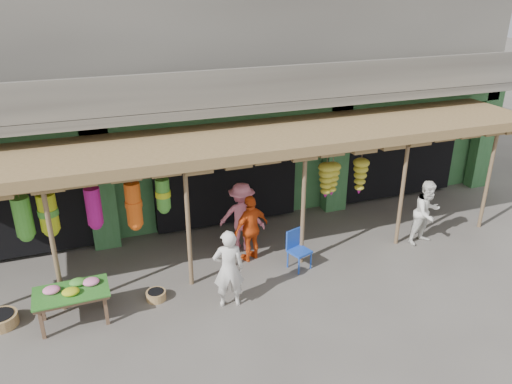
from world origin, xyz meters
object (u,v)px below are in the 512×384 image
object	(u,v)px
flower_table	(72,292)
blue_chair	(297,247)
person_shopper	(242,216)
person_front	(229,269)
person_vendor	(251,228)
person_right	(427,213)

from	to	relation	value
flower_table	blue_chair	xyz separation A→B (m)	(4.62, 0.34, -0.15)
flower_table	person_shopper	bearing A→B (deg)	21.10
person_front	person_vendor	xyz separation A→B (m)	(0.98, 1.47, -0.03)
person_vendor	flower_table	bearing A→B (deg)	-5.18
person_right	person_shopper	xyz separation A→B (m)	(-4.17, 1.24, 0.03)
flower_table	person_shopper	size ratio (longest dim) A/B	0.82
person_shopper	flower_table	bearing A→B (deg)	51.57
flower_table	person_right	world-z (taller)	person_right
person_right	person_shopper	size ratio (longest dim) A/B	0.96
person_front	person_shopper	distance (m)	2.23
blue_chair	person_right	bearing A→B (deg)	-19.54
flower_table	person_right	bearing A→B (deg)	1.04
person_vendor	person_front	bearing A→B (deg)	36.64
person_vendor	person_shopper	distance (m)	0.55
person_vendor	person_shopper	bearing A→B (deg)	-106.41
flower_table	person_right	distance (m)	7.94
blue_chair	person_front	xyz separation A→B (m)	(-1.80, -0.82, 0.32)
flower_table	blue_chair	distance (m)	4.63
person_shopper	person_front	bearing A→B (deg)	94.28
person_right	person_vendor	world-z (taller)	person_right
blue_chair	person_right	distance (m)	3.32
blue_chair	person_shopper	size ratio (longest dim) A/B	0.53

